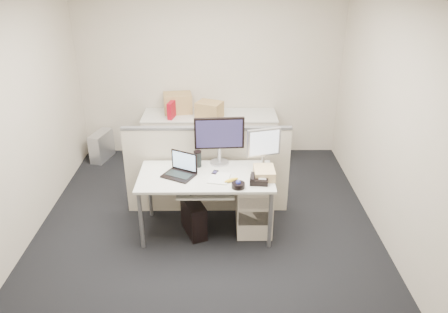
{
  "coord_description": "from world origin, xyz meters",
  "views": [
    {
      "loc": [
        0.17,
        -4.29,
        3.01
      ],
      "look_at": [
        0.2,
        0.15,
        0.89
      ],
      "focal_mm": 35.0,
      "sensor_mm": 36.0,
      "label": 1
    }
  ],
  "objects_px": {
    "laptop": "(178,166)",
    "desk_phone": "(259,180)",
    "monitor_main": "(219,141)",
    "desk": "(206,180)"
  },
  "relations": [
    {
      "from": "desk_phone",
      "to": "laptop",
      "type": "bearing_deg",
      "value": 175.85
    },
    {
      "from": "laptop",
      "to": "desk_phone",
      "type": "distance_m",
      "value": 0.9
    },
    {
      "from": "monitor_main",
      "to": "laptop",
      "type": "height_order",
      "value": "monitor_main"
    },
    {
      "from": "monitor_main",
      "to": "desk",
      "type": "bearing_deg",
      "value": -120.17
    },
    {
      "from": "laptop",
      "to": "desk_phone",
      "type": "height_order",
      "value": "laptop"
    },
    {
      "from": "laptop",
      "to": "desk_phone",
      "type": "relative_size",
      "value": 1.71
    },
    {
      "from": "monitor_main",
      "to": "desk_phone",
      "type": "height_order",
      "value": "monitor_main"
    },
    {
      "from": "laptop",
      "to": "desk_phone",
      "type": "bearing_deg",
      "value": 17.81
    },
    {
      "from": "laptop",
      "to": "desk_phone",
      "type": "xyz_separation_m",
      "value": [
        0.88,
        -0.16,
        -0.09
      ]
    },
    {
      "from": "desk",
      "to": "desk_phone",
      "type": "xyz_separation_m",
      "value": [
        0.58,
        -0.18,
        0.1
      ]
    }
  ]
}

